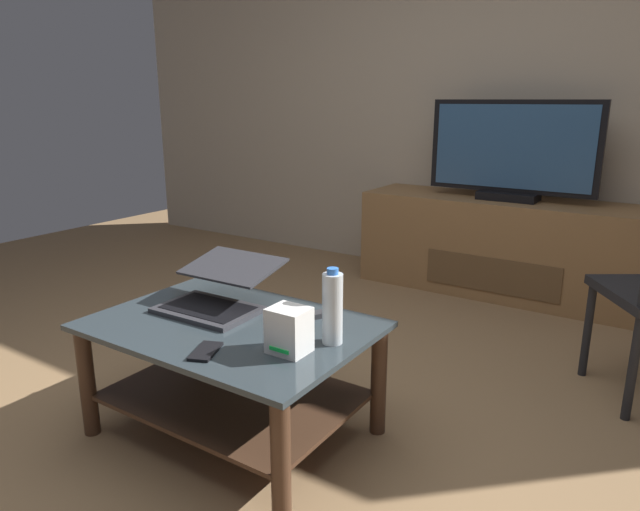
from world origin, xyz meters
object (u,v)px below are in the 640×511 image
(cell_phone, at_px, (205,351))
(coffee_table, at_px, (232,359))
(router_box, at_px, (289,330))
(water_bottle_near, at_px, (332,308))
(tv_remote, at_px, (322,314))
(media_cabinet, at_px, (505,247))
(laptop, at_px, (218,292))
(television, at_px, (512,153))

(cell_phone, bearing_deg, coffee_table, 91.18)
(router_box, bearing_deg, water_bottle_near, 60.44)
(router_box, distance_m, tv_remote, 0.34)
(coffee_table, xyz_separation_m, media_cabinet, (0.37, 2.22, 0.00))
(laptop, relative_size, cell_phone, 3.00)
(television, xyz_separation_m, cell_phone, (-0.27, -2.43, -0.46))
(router_box, distance_m, cell_phone, 0.28)
(media_cabinet, distance_m, router_box, 2.30)
(coffee_table, bearing_deg, water_bottle_near, 8.28)
(cell_phone, xyz_separation_m, tv_remote, (0.14, 0.47, 0.01))
(coffee_table, bearing_deg, laptop, 146.19)
(media_cabinet, height_order, router_box, media_cabinet)
(tv_remote, bearing_deg, water_bottle_near, -21.95)
(water_bottle_near, bearing_deg, laptop, 175.60)
(coffee_table, height_order, router_box, router_box)
(laptop, bearing_deg, tv_remote, 19.57)
(media_cabinet, bearing_deg, tv_remote, -93.79)
(laptop, relative_size, router_box, 2.82)
(laptop, bearing_deg, television, 76.01)
(water_bottle_near, xyz_separation_m, cell_phone, (-0.30, -0.29, -0.12))
(water_bottle_near, relative_size, tv_remote, 1.63)
(cell_phone, bearing_deg, laptop, 104.65)
(laptop, bearing_deg, water_bottle_near, -4.40)
(television, bearing_deg, laptop, -103.99)
(coffee_table, height_order, television, television)
(television, bearing_deg, coffee_table, -99.59)
(router_box, bearing_deg, media_cabinet, 88.82)
(media_cabinet, height_order, television, television)
(media_cabinet, relative_size, laptop, 4.39)
(coffee_table, relative_size, water_bottle_near, 3.86)
(water_bottle_near, height_order, tv_remote, water_bottle_near)
(laptop, height_order, router_box, laptop)
(media_cabinet, xyz_separation_m, tv_remote, (-0.13, -1.98, 0.15))
(laptop, xyz_separation_m, cell_phone, (0.25, -0.33, -0.06))
(television, relative_size, water_bottle_near, 3.96)
(media_cabinet, relative_size, router_box, 12.37)
(television, height_order, tv_remote, television)
(cell_phone, relative_size, tv_remote, 0.88)
(water_bottle_near, distance_m, tv_remote, 0.27)
(laptop, bearing_deg, cell_phone, -52.88)
(coffee_table, relative_size, cell_phone, 7.18)
(coffee_table, relative_size, tv_remote, 6.28)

